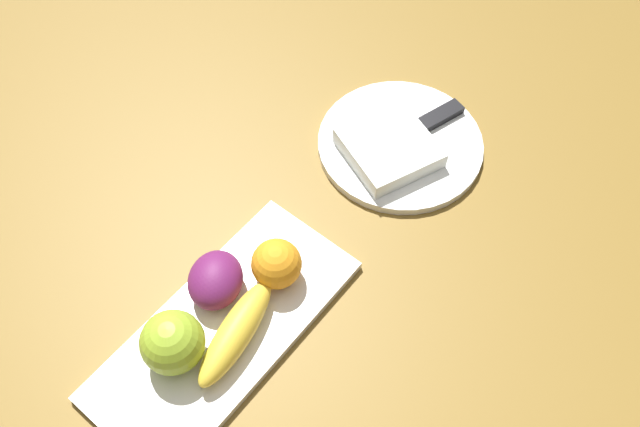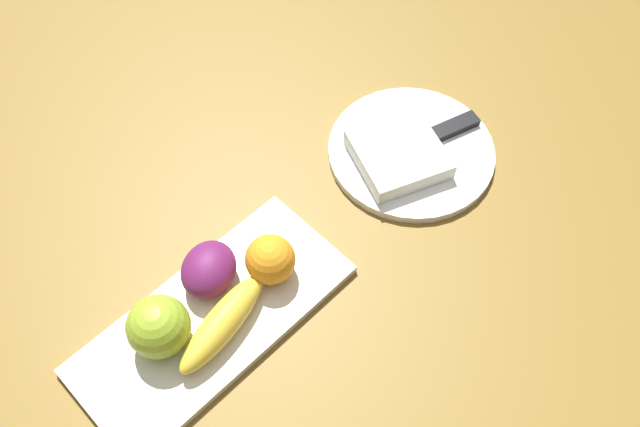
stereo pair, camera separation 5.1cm
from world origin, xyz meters
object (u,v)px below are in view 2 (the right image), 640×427
dinner_plate (411,151)px  folded_napkin (399,154)px  banana (223,323)px  knife (442,133)px  grape_bunch (207,271)px  apple (159,327)px  fruit_tray (213,318)px  orange_near_apple (270,259)px

dinner_plate → folded_napkin: 0.04m
banana → knife: bearing=-9.8°
dinner_plate → knife: bearing=165.1°
grape_bunch → dinner_plate: grape_bunch is taller
banana → grape_bunch: bearing=54.0°
apple → banana: apple is taller
grape_bunch → dinner_plate: size_ratio=0.33×
folded_napkin → grape_bunch: bearing=-7.2°
folded_napkin → knife: 0.08m
apple → knife: bearing=176.4°
fruit_tray → apple: size_ratio=4.68×
fruit_tray → folded_napkin: 0.35m
orange_near_apple → knife: 0.33m
knife → fruit_tray: bearing=15.1°
folded_napkin → dinner_plate: bearing=180.0°
orange_near_apple → banana: bearing=10.9°
grape_bunch → dinner_plate: bearing=173.4°
apple → fruit_tray: bearing=163.9°
fruit_tray → grape_bunch: 0.06m
banana → dinner_plate: bearing=-7.6°
orange_near_apple → knife: orange_near_apple is taller
fruit_tray → orange_near_apple: (-0.09, 0.01, 0.04)m
banana → knife: 0.43m
apple → grape_bunch: size_ratio=0.95×
orange_near_apple → grape_bunch: orange_near_apple is taller
apple → dinner_plate: apple is taller
dinner_plate → knife: size_ratio=1.36×
banana → folded_napkin: (-0.35, -0.02, -0.01)m
fruit_tray → knife: 0.43m
grape_bunch → folded_napkin: grape_bunch is taller
fruit_tray → folded_napkin: folded_napkin is taller
grape_bunch → folded_napkin: bearing=172.8°
apple → dinner_plate: 0.44m
fruit_tray → dinner_plate: (-0.38, 0.00, -0.00)m
fruit_tray → grape_bunch: (-0.03, -0.04, 0.03)m
dinner_plate → folded_napkin: bearing=0.0°
banana → folded_napkin: 0.35m
fruit_tray → knife: knife is taller
grape_bunch → orange_near_apple: bearing=145.0°
grape_bunch → folded_napkin: (-0.32, 0.04, -0.01)m
apple → dinner_plate: size_ratio=0.31×
fruit_tray → grape_bunch: size_ratio=4.45×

